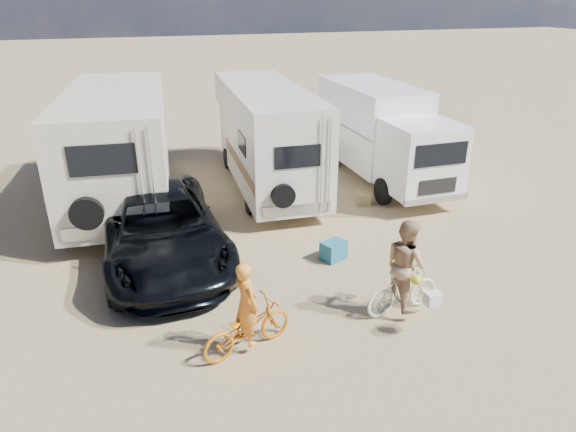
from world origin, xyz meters
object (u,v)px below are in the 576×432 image
object	(u,v)px
box_truck	(384,136)
dark_suv	(161,228)
rv_main	(267,138)
crate	(363,198)
bike_woman	(403,290)
bike_parked	(403,171)
bike_man	(247,328)
rider_man	(247,312)
rider_woman	(405,272)
cooler	(334,251)
rv_left	(119,150)

from	to	relation	value
box_truck	dark_suv	bearing A→B (deg)	-155.59
rv_main	crate	world-z (taller)	rv_main
rv_main	bike_woman	distance (m)	7.89
bike_parked	crate	xyz separation A→B (m)	(-2.01, -1.22, -0.26)
bike_man	bike_woman	size ratio (longest dim) A/B	1.08
rv_main	bike_man	bearing A→B (deg)	-105.13
rv_main	dark_suv	xyz separation A→B (m)	(-3.73, -4.08, -0.78)
rider_man	bike_parked	size ratio (longest dim) A/B	0.95
box_truck	dark_suv	world-z (taller)	box_truck
rider_man	bike_parked	distance (m)	9.74
rider_woman	cooler	distance (m)	2.57
rider_man	rider_woman	distance (m)	3.21
box_truck	crate	world-z (taller)	box_truck
rv_left	cooler	size ratio (longest dim) A/B	12.76
dark_suv	crate	world-z (taller)	dark_suv
rv_left	cooler	xyz separation A→B (m)	(4.60, -5.17, -1.44)
rider_man	bike_parked	world-z (taller)	rider_man
rv_main	cooler	world-z (taller)	rv_main
box_truck	cooler	size ratio (longest dim) A/B	11.53
rider_man	rider_woman	world-z (taller)	rider_woman
box_truck	rider_man	distance (m)	9.80
bike_man	rider_man	xyz separation A→B (m)	(0.00, 0.00, 0.33)
rv_left	box_truck	xyz separation A→B (m)	(8.29, -0.46, -0.14)
box_truck	bike_woman	distance (m)	7.92
rider_man	bike_woman	bearing A→B (deg)	-104.44
box_truck	bike_parked	size ratio (longest dim) A/B	3.93
box_truck	crate	xyz separation A→B (m)	(-1.50, -1.77, -1.36)
dark_suv	cooler	distance (m)	4.09
bike_man	cooler	distance (m)	3.82
bike_parked	rv_left	bearing A→B (deg)	119.76
cooler	rv_main	bearing A→B (deg)	68.77
bike_woman	dark_suv	bearing A→B (deg)	42.67
bike_woman	rider_man	distance (m)	3.22
dark_suv	cooler	bearing A→B (deg)	-20.35
bike_woman	crate	xyz separation A→B (m)	(1.75, 5.38, -0.32)
box_truck	bike_woman	world-z (taller)	box_truck
bike_woman	rider_woman	bearing A→B (deg)	83.53
bike_woman	box_truck	bearing A→B (deg)	-30.90
dark_suv	bike_parked	world-z (taller)	dark_suv
box_truck	bike_man	bearing A→B (deg)	-131.35
box_truck	bike_man	world-z (taller)	box_truck
cooler	bike_parked	bearing A→B (deg)	22.27
box_truck	bike_woman	size ratio (longest dim) A/B	3.99
dark_suv	bike_parked	bearing A→B (deg)	17.69
rv_left	crate	size ratio (longest dim) A/B	16.77
box_truck	crate	size ratio (longest dim) A/B	15.15
crate	rv_left	bearing A→B (deg)	161.81
rider_man	box_truck	bearing A→B (deg)	-59.28
box_truck	cooler	world-z (taller)	box_truck
box_truck	dark_suv	xyz separation A→B (m)	(-7.54, -3.43, -0.72)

